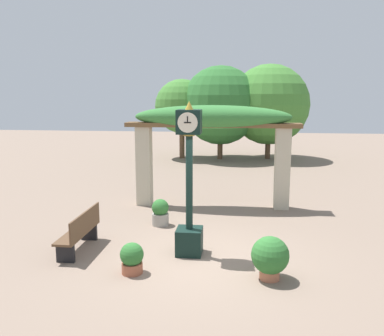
% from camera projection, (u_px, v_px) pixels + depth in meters
% --- Properties ---
extents(ground_plane, '(60.00, 60.00, 0.00)m').
position_uv_depth(ground_plane, '(198.00, 258.00, 8.60)').
color(ground_plane, '#7F6B5B').
extents(pedestal_clock, '(0.55, 0.55, 3.28)m').
position_uv_depth(pedestal_clock, '(189.00, 189.00, 8.59)').
color(pedestal_clock, black).
rests_on(pedestal_clock, ground).
extents(pergola, '(5.27, 1.04, 3.11)m').
position_uv_depth(pergola, '(212.00, 128.00, 12.21)').
color(pergola, '#BCB299').
rests_on(pergola, ground).
extents(potted_plant_near_left, '(0.71, 0.71, 0.83)m').
position_uv_depth(potted_plant_near_left, '(270.00, 257.00, 7.54)').
color(potted_plant_near_left, '#B26B4C').
rests_on(potted_plant_near_left, ground).
extents(potted_plant_near_right, '(0.46, 0.46, 0.61)m').
position_uv_depth(potted_plant_near_right, '(132.00, 258.00, 7.82)').
color(potted_plant_near_right, '#9E563D').
rests_on(potted_plant_near_right, ground).
extents(potted_plant_far_left, '(0.45, 0.45, 0.71)m').
position_uv_depth(potted_plant_far_left, '(160.00, 212.00, 10.73)').
color(potted_plant_far_left, gray).
rests_on(potted_plant_far_left, ground).
extents(park_bench, '(0.42, 1.67, 0.89)m').
position_uv_depth(park_bench, '(80.00, 231.00, 8.95)').
color(park_bench, brown).
rests_on(park_bench, ground).
extents(tree_line, '(8.24, 4.68, 5.05)m').
position_uv_depth(tree_line, '(237.00, 105.00, 21.63)').
color(tree_line, brown).
rests_on(tree_line, ground).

